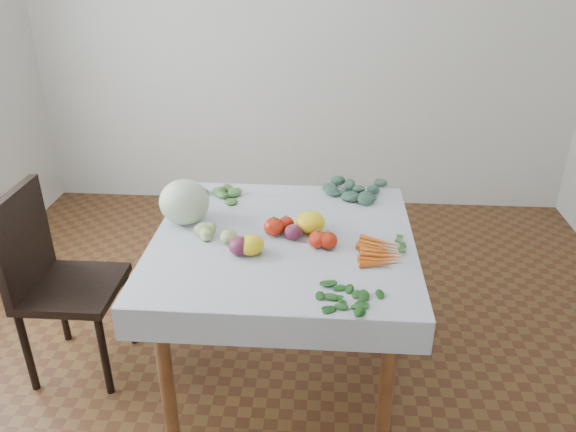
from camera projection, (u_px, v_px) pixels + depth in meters
name	position (u px, v px, depth m)	size (l,w,h in m)	color
ground	(284.00, 371.00, 2.77)	(4.00, 4.00, 0.00)	brown
back_wall	(305.00, 26.00, 3.95)	(4.00, 0.04, 2.70)	silver
table	(283.00, 257.00, 2.48)	(1.00, 1.00, 0.75)	brown
tablecloth	(283.00, 238.00, 2.44)	(1.12, 1.12, 0.01)	silver
chair	(52.00, 272.00, 2.59)	(0.42, 0.42, 0.94)	black
cabbage	(184.00, 202.00, 2.52)	(0.22, 0.22, 0.20)	beige
tomato_a	(286.00, 224.00, 2.48)	(0.07, 0.07, 0.06)	red
tomato_b	(318.00, 239.00, 2.34)	(0.08, 0.08, 0.07)	red
tomato_c	(328.00, 240.00, 2.34)	(0.08, 0.08, 0.07)	red
tomato_d	(274.00, 227.00, 2.43)	(0.09, 0.09, 0.08)	red
heirloom_back	(310.00, 222.00, 2.46)	(0.13, 0.13, 0.09)	yellow
heirloom_front	(251.00, 245.00, 2.29)	(0.11, 0.11, 0.08)	yellow
onion_a	(240.00, 246.00, 2.29)	(0.09, 0.09, 0.08)	#511735
onion_b	(293.00, 232.00, 2.40)	(0.08, 0.08, 0.07)	#511735
tomatillo_cluster	(218.00, 234.00, 2.41)	(0.18, 0.11, 0.05)	#A3C16F
carrot_bunch	(381.00, 252.00, 2.29)	(0.18, 0.25, 0.03)	orange
kale_bunch	(355.00, 190.00, 2.83)	(0.30, 0.23, 0.04)	#3C6251
basil_bunch	(352.00, 298.00, 2.02)	(0.23, 0.19, 0.01)	#1D561B
dill_bunch	(217.00, 194.00, 2.80)	(0.21, 0.20, 0.02)	#4B833C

